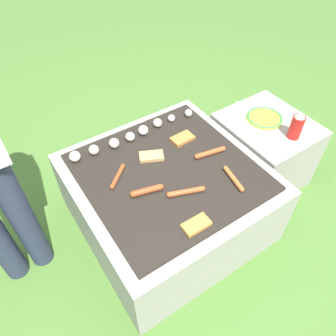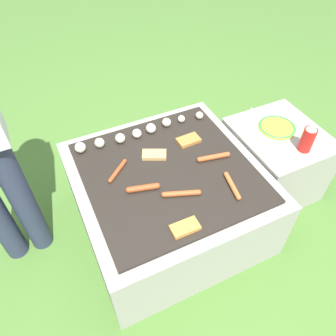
# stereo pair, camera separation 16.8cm
# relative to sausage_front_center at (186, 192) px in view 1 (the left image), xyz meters

# --- Properties ---
(ground_plane) EXTENTS (14.00, 14.00, 0.00)m
(ground_plane) POSITION_rel_sausage_front_center_xyz_m (0.01, 0.18, -0.46)
(ground_plane) COLOR #47702D
(grill) EXTENTS (0.96, 0.96, 0.45)m
(grill) POSITION_rel_sausage_front_center_xyz_m (0.01, 0.18, -0.24)
(grill) COLOR #9E998E
(grill) RESTS_ON ground_plane
(side_ledge) EXTENTS (0.48, 0.54, 0.45)m
(side_ledge) POSITION_rel_sausage_front_center_xyz_m (0.74, 0.16, -0.24)
(side_ledge) COLOR #9E998E
(side_ledge) RESTS_ON ground_plane
(sausage_front_left) EXTENTS (0.19, 0.06, 0.03)m
(sausage_front_left) POSITION_rel_sausage_front_center_xyz_m (0.27, 0.15, 0.00)
(sausage_front_left) COLOR #A34C23
(sausage_front_left) RESTS_ON grill
(sausage_front_right) EXTENTS (0.14, 0.12, 0.02)m
(sausage_front_right) POSITION_rel_sausage_front_center_xyz_m (-0.23, 0.28, -0.00)
(sausage_front_right) COLOR #93421E
(sausage_front_right) RESTS_ON grill
(sausage_front_center) EXTENTS (0.19, 0.09, 0.03)m
(sausage_front_center) POSITION_rel_sausage_front_center_xyz_m (0.00, 0.00, 0.00)
(sausage_front_center) COLOR #A34C23
(sausage_front_center) RESTS_ON grill
(sausage_back_center) EXTENTS (0.05, 0.18, 0.02)m
(sausage_back_center) POSITION_rel_sausage_front_center_xyz_m (0.25, -0.06, -0.00)
(sausage_back_center) COLOR #B7602D
(sausage_back_center) RESTS_ON grill
(sausage_back_left) EXTENTS (0.17, 0.07, 0.03)m
(sausage_back_left) POSITION_rel_sausage_front_center_xyz_m (-0.15, 0.11, 0.00)
(sausage_back_left) COLOR #93421E
(sausage_back_left) RESTS_ON grill
(bread_slice_left) EXTENTS (0.15, 0.12, 0.02)m
(bread_slice_left) POSITION_rel_sausage_front_center_xyz_m (-0.01, 0.31, -0.00)
(bread_slice_left) COLOR tan
(bread_slice_left) RESTS_ON grill
(bread_slice_right) EXTENTS (0.13, 0.07, 0.02)m
(bread_slice_right) POSITION_rel_sausage_front_center_xyz_m (-0.07, -0.18, -0.00)
(bread_slice_right) COLOR #D18438
(bread_slice_right) RESTS_ON grill
(bread_slice_center) EXTENTS (0.13, 0.08, 0.02)m
(bread_slice_center) POSITION_rel_sausage_front_center_xyz_m (0.21, 0.33, -0.00)
(bread_slice_center) COLOR #B27033
(bread_slice_center) RESTS_ON grill
(mushroom_row) EXTENTS (0.78, 0.08, 0.06)m
(mushroom_row) POSITION_rel_sausage_front_center_xyz_m (-0.05, 0.50, 0.01)
(mushroom_row) COLOR beige
(mushroom_row) RESTS_ON grill
(plate_colorful) EXTENTS (0.22, 0.22, 0.02)m
(plate_colorful) POSITION_rel_sausage_front_center_xyz_m (0.74, 0.21, -0.00)
(plate_colorful) COLOR yellow
(plate_colorful) RESTS_ON side_ledge
(condiment_bottle) EXTENTS (0.07, 0.07, 0.18)m
(condiment_bottle) POSITION_rel_sausage_front_center_xyz_m (0.76, -0.00, 0.07)
(condiment_bottle) COLOR red
(condiment_bottle) RESTS_ON side_ledge
(fork_utensil) EXTENTS (0.09, 0.16, 0.01)m
(fork_utensil) POSITION_rel_sausage_front_center_xyz_m (0.75, 0.36, -0.01)
(fork_utensil) COLOR silver
(fork_utensil) RESTS_ON side_ledge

